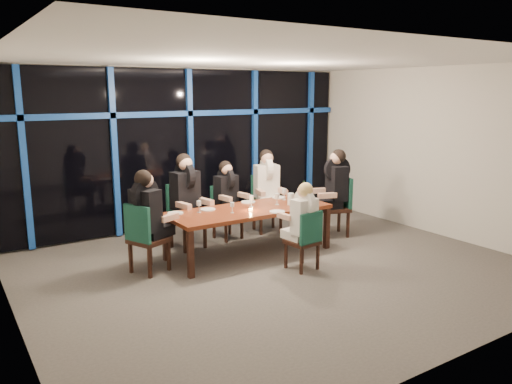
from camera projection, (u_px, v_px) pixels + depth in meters
room at (279, 131)px, 6.96m from camera, size 7.04×7.00×3.02m
window_wall at (190, 146)px, 9.47m from camera, size 6.86×0.43×2.94m
dining_table at (249, 213)px, 7.88m from camera, size 2.60×1.00×0.75m
chair_far_left at (184, 212)px, 8.28m from camera, size 0.57×0.57×1.07m
chair_far_mid at (225, 209)px, 8.82m from camera, size 0.49×0.49×0.94m
chair_far_right at (266, 200)px, 9.29m from camera, size 0.58×0.58×1.04m
chair_end_left at (144, 235)px, 7.05m from camera, size 0.62×0.62×1.02m
chair_end_right at (339, 203)px, 8.96m from camera, size 0.63×0.63×1.07m
chair_near_mid at (306, 238)px, 7.19m from camera, size 0.45×0.45×0.89m
diner_far_left at (187, 188)px, 8.13m from camera, size 0.58×0.71×1.05m
diner_far_mid at (227, 189)px, 8.68m from camera, size 0.50×0.62×0.92m
diner_far_right at (267, 179)px, 9.13m from camera, size 0.59×0.70×1.01m
diner_end_left at (147, 206)px, 7.04m from camera, size 0.70×0.64×1.00m
diner_end_right at (335, 180)px, 8.85m from camera, size 0.73×0.64×1.04m
diner_near_mid at (303, 213)px, 7.18m from camera, size 0.46×0.57×0.86m
plate_far_left at (208, 209)px, 7.78m from camera, size 0.24×0.24×0.01m
plate_far_mid at (248, 202)px, 8.29m from camera, size 0.24×0.24×0.01m
plate_far_right at (279, 197)px, 8.65m from camera, size 0.24×0.24×0.01m
plate_end_left at (175, 213)px, 7.54m from camera, size 0.24×0.24×0.01m
plate_end_right at (303, 196)px, 8.75m from camera, size 0.24×0.24×0.01m
plate_near_mid at (277, 212)px, 7.63m from camera, size 0.24×0.24×0.01m
wine_bottle at (304, 193)px, 8.38m from camera, size 0.08×0.08×0.35m
water_pitcher at (291, 199)px, 8.10m from camera, size 0.12×0.11×0.19m
tea_light at (251, 210)px, 7.72m from camera, size 0.06×0.06×0.03m
wine_glass_a at (232, 205)px, 7.56m from camera, size 0.06×0.06×0.16m
wine_glass_b at (251, 198)px, 7.95m from camera, size 0.07×0.07×0.19m
wine_glass_c at (277, 197)px, 8.11m from camera, size 0.07×0.07×0.18m
wine_glass_d at (199, 204)px, 7.58m from camera, size 0.07×0.07×0.18m
wine_glass_e at (284, 192)px, 8.47m from camera, size 0.08×0.08×0.19m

